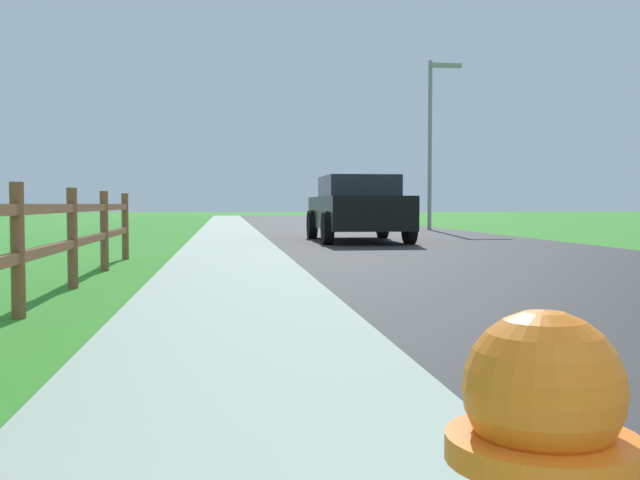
% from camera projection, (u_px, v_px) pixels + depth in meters
% --- Properties ---
extents(ground_plane, '(120.00, 120.00, 0.00)m').
position_uv_depth(ground_plane, '(260.00, 232.00, 24.19)').
color(ground_plane, '#368C29').
extents(road_asphalt, '(7.00, 66.00, 0.01)m').
position_uv_depth(road_asphalt, '(356.00, 230.00, 26.60)').
color(road_asphalt, '#323232').
rests_on(road_asphalt, ground).
extents(curb_concrete, '(6.00, 66.00, 0.01)m').
position_uv_depth(curb_concrete, '(169.00, 231.00, 25.79)').
color(curb_concrete, '#A0B4A1').
rests_on(curb_concrete, ground).
extents(grass_verge, '(5.00, 66.00, 0.00)m').
position_uv_depth(grass_verge, '(125.00, 231.00, 25.61)').
color(grass_verge, '#368C29').
rests_on(grass_verge, ground).
extents(rail_fence, '(0.11, 12.95, 1.09)m').
position_uv_depth(rail_fence, '(17.00, 240.00, 5.93)').
color(rail_fence, brown).
rests_on(rail_fence, ground).
extents(parked_suv_black, '(2.13, 4.73, 1.60)m').
position_uv_depth(parked_suv_black, '(357.00, 208.00, 18.43)').
color(parked_suv_black, black).
rests_on(parked_suv_black, ground).
extents(street_lamp, '(1.17, 0.20, 5.91)m').
position_uv_depth(street_lamp, '(433.00, 129.00, 26.36)').
color(street_lamp, gray).
rests_on(street_lamp, ground).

